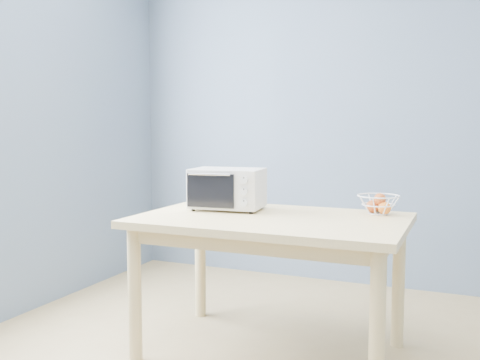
% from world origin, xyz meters
% --- Properties ---
extents(room, '(4.01, 4.51, 2.61)m').
position_xyz_m(room, '(0.00, 0.00, 1.30)').
color(room, tan).
rests_on(room, ground).
extents(dining_table, '(1.40, 0.90, 0.75)m').
position_xyz_m(dining_table, '(-0.29, 0.74, 0.65)').
color(dining_table, '#E3C588').
rests_on(dining_table, ground).
extents(toaster_oven, '(0.43, 0.34, 0.24)m').
position_xyz_m(toaster_oven, '(-0.62, 0.87, 0.88)').
color(toaster_oven, beige).
rests_on(toaster_oven, dining_table).
extents(fruit_basket, '(0.25, 0.25, 0.12)m').
position_xyz_m(fruit_basket, '(0.23, 1.04, 0.81)').
color(fruit_basket, white).
rests_on(fruit_basket, dining_table).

